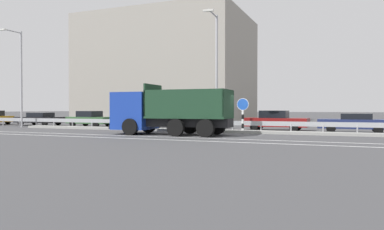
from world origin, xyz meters
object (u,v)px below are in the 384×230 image
Objects in this scene: street_lamp_1 at (216,66)px; parked_car_4 at (199,120)px; street_lamp_0 at (20,74)px; parked_car_1 at (40,119)px; parked_car_2 at (90,119)px; parked_car_6 at (354,123)px; dump_truck at (156,114)px; parked_car_5 at (276,121)px; median_road_sign at (243,114)px; parked_car_3 at (138,120)px.

parked_car_4 is (-2.57, 3.28, -3.91)m from street_lamp_1.
street_lamp_0 reaches higher than street_lamp_1.
street_lamp_1 is 1.71× the size of parked_car_1.
parked_car_2 reaches higher than parked_car_6.
dump_truck is 6.81m from parked_car_4.
parked_car_5 is at bearing 95.67° from parked_car_2.
parked_car_4 is 6.08m from parked_car_5.
parked_car_4 is 0.94× the size of parked_car_5.
street_lamp_0 reaches higher than parked_car_2.
dump_truck is at bearing -129.32° from street_lamp_1.
street_lamp_0 is at bearing -77.56° from parked_car_5.
median_road_sign is at bearing -99.54° from parked_car_1.
parked_car_4 is (0.30, 6.77, -0.64)m from dump_truck.
median_road_sign is 10.43m from parked_car_3.
street_lamp_1 is 1.71× the size of parked_car_5.
street_lamp_1 is 6.37m from parked_car_5.
parked_car_2 is (-13.13, 3.11, -3.89)m from street_lamp_1.
parked_car_2 reaches higher than parked_car_4.
parked_car_3 is (11.01, -0.04, 0.01)m from parked_car_1.
parked_car_5 is at bearing -43.92° from dump_truck.
parked_car_5 is (11.55, 0.67, 0.08)m from parked_car_3.
dump_truck is at bearing -12.49° from street_lamp_0.
median_road_sign is at bearing 112.64° from parked_car_6.
street_lamp_0 reaches higher than parked_car_3.
street_lamp_1 is (18.21, 0.10, -0.10)m from street_lamp_0.
street_lamp_0 reaches higher than dump_truck.
street_lamp_0 reaches higher than parked_car_1.
parked_car_2 reaches higher than parked_car_1.
parked_car_2 is at bearing -90.65° from parked_car_1.
parked_car_3 is (-5.19, 6.50, -0.66)m from dump_truck.
parked_car_5 reaches higher than parked_car_6.
street_lamp_1 is at bearing 37.81° from parked_car_4.
parked_car_2 is at bearing 89.59° from parked_car_6.
street_lamp_1 is (2.86, 3.50, 3.28)m from dump_truck.
parked_car_2 is (5.08, 3.21, -3.99)m from street_lamp_0.
street_lamp_0 is at bearing -68.55° from parked_car_3.
parked_car_3 is (-8.05, 3.00, -3.94)m from street_lamp_1.
parked_car_5 is (21.70, 3.77, -3.96)m from street_lamp_0.
parked_car_5 reaches higher than parked_car_3.
parked_car_6 is (11.80, 6.42, -0.64)m from dump_truck.
parked_car_1 is 1.00× the size of parked_car_5.
parked_car_1 is at bearing -85.74° from parked_car_3.
street_lamp_1 is at bearing 0.31° from street_lamp_0.
dump_truck is 1.72× the size of parked_car_4.
parked_car_5 is (22.56, 0.63, 0.09)m from parked_car_1.
parked_car_4 is at bearing 94.62° from parked_car_2.
street_lamp_0 is 1.83× the size of parked_car_6.
parked_car_5 is (6.36, 7.17, -0.58)m from dump_truck.
dump_truck reaches higher than median_road_sign.
parked_car_6 is (5.44, -0.75, -0.06)m from parked_car_5.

